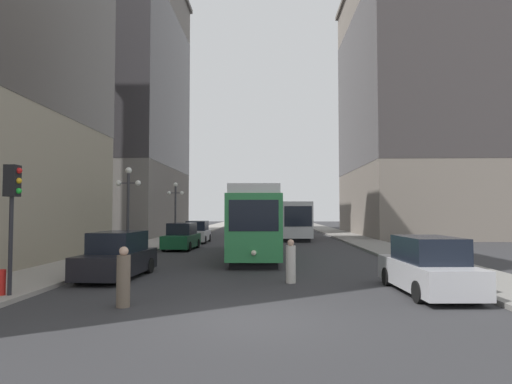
# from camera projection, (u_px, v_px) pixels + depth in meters

# --- Properties ---
(ground_plane) EXTENTS (200.00, 200.00, 0.00)m
(ground_plane) POSITION_uv_depth(u_px,v_px,m) (251.00, 319.00, 10.40)
(ground_plane) COLOR #303033
(sidewalk_left) EXTENTS (3.23, 120.00, 0.15)m
(sidewalk_left) POSITION_uv_depth(u_px,v_px,m) (193.00, 233.00, 50.58)
(sidewalk_left) COLOR gray
(sidewalk_left) RESTS_ON ground
(sidewalk_right) EXTENTS (3.23, 120.00, 0.15)m
(sidewalk_right) POSITION_uv_depth(u_px,v_px,m) (336.00, 233.00, 50.10)
(sidewalk_right) COLOR gray
(sidewalk_right) RESTS_ON ground
(streetcar) EXTENTS (2.90, 12.36, 3.89)m
(streetcar) POSITION_uv_depth(u_px,v_px,m) (255.00, 220.00, 24.98)
(streetcar) COLOR black
(streetcar) RESTS_ON ground
(transit_bus) EXTENTS (2.94, 11.29, 3.45)m
(transit_bus) POSITION_uv_depth(u_px,v_px,m) (292.00, 218.00, 41.12)
(transit_bus) COLOR black
(transit_bus) RESTS_ON ground
(parked_car_left_near) EXTENTS (2.07, 4.58, 1.82)m
(parked_car_left_near) POSITION_uv_depth(u_px,v_px,m) (117.00, 256.00, 16.90)
(parked_car_left_near) COLOR black
(parked_car_left_near) RESTS_ON ground
(parked_car_left_mid) EXTENTS (1.90, 4.22, 1.82)m
(parked_car_left_mid) POSITION_uv_depth(u_px,v_px,m) (197.00, 233.00, 35.92)
(parked_car_left_mid) COLOR black
(parked_car_left_mid) RESTS_ON ground
(parked_car_right_far) EXTENTS (2.02, 4.70, 1.82)m
(parked_car_right_far) POSITION_uv_depth(u_px,v_px,m) (428.00, 267.00, 13.68)
(parked_car_right_far) COLOR black
(parked_car_right_far) RESTS_ON ground
(parked_car_left_far) EXTENTS (2.04, 4.38, 1.82)m
(parked_car_left_far) POSITION_uv_depth(u_px,v_px,m) (182.00, 237.00, 29.45)
(parked_car_left_far) COLOR black
(parked_car_left_far) RESTS_ON ground
(pedestrian_crossing_near) EXTENTS (0.36, 0.36, 1.60)m
(pedestrian_crossing_near) POSITION_uv_depth(u_px,v_px,m) (291.00, 263.00, 15.70)
(pedestrian_crossing_near) COLOR beige
(pedestrian_crossing_near) RESTS_ON ground
(pedestrian_crossing_far) EXTENTS (0.37, 0.37, 1.66)m
(pedestrian_crossing_far) POSITION_uv_depth(u_px,v_px,m) (123.00, 279.00, 11.78)
(pedestrian_crossing_far) COLOR #6B5B4C
(pedestrian_crossing_far) RESTS_ON ground
(traffic_light_near_left) EXTENTS (0.47, 0.36, 3.87)m
(traffic_light_near_left) POSITION_uv_depth(u_px,v_px,m) (12.00, 195.00, 12.77)
(traffic_light_near_left) COLOR #232328
(traffic_light_near_left) RESTS_ON sidewalk_left
(lamp_post_left_near) EXTENTS (1.41, 0.36, 4.96)m
(lamp_post_left_near) POSITION_uv_depth(u_px,v_px,m) (128.00, 197.00, 23.99)
(lamp_post_left_near) COLOR #333338
(lamp_post_left_near) RESTS_ON sidewalk_left
(lamp_post_left_far) EXTENTS (1.41, 0.36, 4.93)m
(lamp_post_left_far) POSITION_uv_depth(u_px,v_px,m) (175.00, 202.00, 36.24)
(lamp_post_left_far) COLOR #333338
(lamp_post_left_far) RESTS_ON sidewalk_left
(fire_hydrant) EXTENTS (0.26, 0.26, 0.75)m
(fire_hydrant) POSITION_uv_depth(u_px,v_px,m) (1.00, 282.00, 12.67)
(fire_hydrant) COLOR red
(fire_hydrant) RESTS_ON sidewalk_left
(building_left_corner) EXTENTS (12.02, 19.66, 29.84)m
(building_left_corner) POSITION_uv_depth(u_px,v_px,m) (123.00, 97.00, 47.63)
(building_left_corner) COLOR slate
(building_left_corner) RESTS_ON ground
(building_right_corner) EXTENTS (14.03, 21.32, 29.47)m
(building_right_corner) POSITION_uv_depth(u_px,v_px,m) (414.00, 99.00, 47.64)
(building_right_corner) COLOR slate
(building_right_corner) RESTS_ON ground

